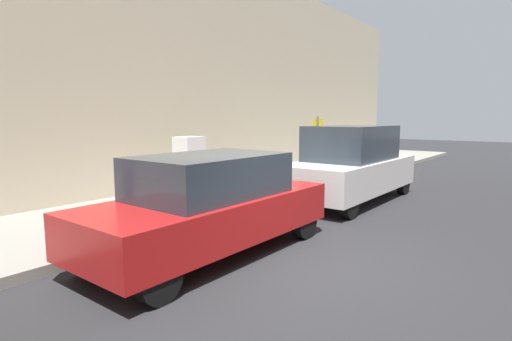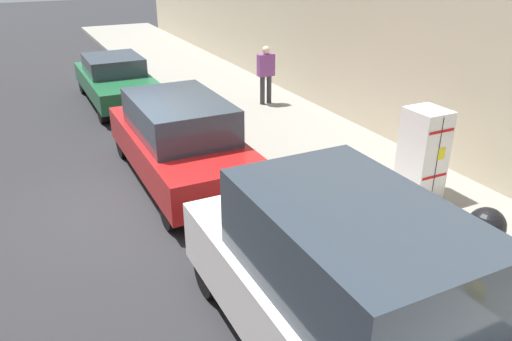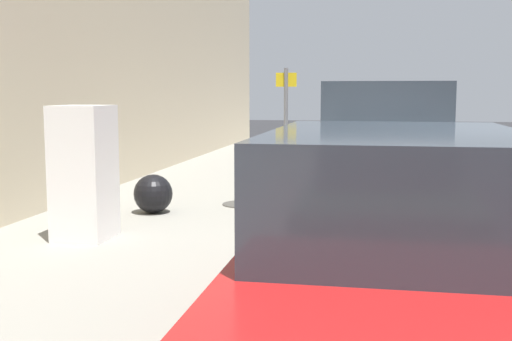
{
  "view_description": "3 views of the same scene",
  "coord_description": "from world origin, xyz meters",
  "views": [
    {
      "loc": [
        3.43,
        -5.41,
        2.34
      ],
      "look_at": [
        -1.91,
        1.45,
        1.19
      ],
      "focal_mm": 28.0,
      "sensor_mm": 36.0,
      "label": 1
    },
    {
      "loc": [
        1.49,
        8.45,
        4.45
      ],
      "look_at": [
        -1.42,
        2.54,
        1.45
      ],
      "focal_mm": 35.0,
      "sensor_mm": 36.0,
      "label": 2
    },
    {
      "loc": [
        -1.43,
        -4.99,
        1.98
      ],
      "look_at": [
        -2.39,
        0.16,
        1.33
      ],
      "focal_mm": 45.0,
      "sensor_mm": 36.0,
      "label": 3
    }
  ],
  "objects": [
    {
      "name": "parked_van_white",
      "position": [
        -1.29,
        5.02,
        1.04
      ],
      "size": [
        1.98,
        5.0,
        2.12
      ],
      "color": "silver",
      "rests_on": "ground"
    },
    {
      "name": "fire_hydrant",
      "position": [
        -2.89,
        7.43,
        0.55
      ],
      "size": [
        0.22,
        0.22,
        0.73
      ],
      "color": "gold",
      "rests_on": "sidewalk_slab"
    },
    {
      "name": "trash_bag",
      "position": [
        -4.68,
        4.03,
        0.47
      ],
      "size": [
        0.58,
        0.58,
        0.58
      ],
      "primitive_type": "sphere",
      "color": "black",
      "rests_on": "sidewalk_slab"
    },
    {
      "name": "discarded_refrigerator",
      "position": [
        -4.94,
        2.28,
        1.0
      ],
      "size": [
        0.63,
        0.71,
        1.64
      ],
      "color": "white",
      "rests_on": "sidewalk_slab"
    },
    {
      "name": "manhole_cover",
      "position": [
        -3.49,
        4.98,
        0.18
      ],
      "size": [
        0.7,
        0.7,
        0.02
      ],
      "primitive_type": "cylinder",
      "color": "#47443F",
      "rests_on": "sidewalk_slab"
    },
    {
      "name": "building_facade_near",
      "position": [
        -7.23,
        0.0,
        3.9
      ],
      "size": [
        1.8,
        39.6,
        7.79
      ],
      "primitive_type": "cube",
      "color": "beige",
      "rests_on": "ground"
    },
    {
      "name": "sidewalk_slab",
      "position": [
        -4.41,
        0.0,
        0.09
      ],
      "size": [
        3.83,
        44.0,
        0.17
      ],
      "primitive_type": "cube",
      "color": "gray",
      "rests_on": "ground"
    },
    {
      "name": "ground_plane",
      "position": [
        0.0,
        0.0,
        0.0
      ],
      "size": [
        80.0,
        80.0,
        0.0
      ],
      "primitive_type": "plane",
      "color": "#28282B"
    },
    {
      "name": "parked_suv_red",
      "position": [
        -1.29,
        -0.62,
        0.88
      ],
      "size": [
        1.88,
        4.68,
        1.72
      ],
      "color": "red",
      "rests_on": "ground"
    },
    {
      "name": "street_sign_post",
      "position": [
        -2.97,
        6.08,
        1.43
      ],
      "size": [
        0.36,
        0.07,
        2.21
      ],
      "color": "slate",
      "rests_on": "sidewalk_slab"
    }
  ]
}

